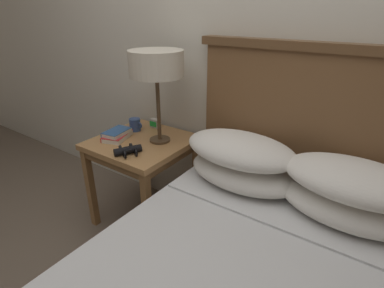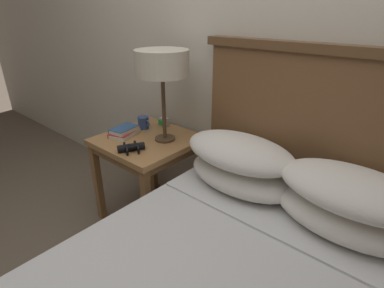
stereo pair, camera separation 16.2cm
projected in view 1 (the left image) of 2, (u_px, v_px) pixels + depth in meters
name	position (u px, v px, depth m)	size (l,w,h in m)	color
wall_back	(249.00, 26.00, 1.62)	(8.00, 0.06, 2.60)	beige
nightstand	(143.00, 151.00, 1.96)	(0.58, 0.58, 0.61)	#AD7A47
table_lamp	(156.00, 65.00, 1.72)	(0.32, 0.32, 0.56)	#4C3823
book_on_nightstand	(117.00, 136.00, 1.94)	(0.18, 0.23, 0.03)	silver
book_stacked_on_top	(117.00, 132.00, 1.92)	(0.14, 0.19, 0.03)	silver
binoculars_pair	(128.00, 150.00, 1.73)	(0.16, 0.16, 0.05)	black
coffee_mug	(135.00, 125.00, 2.06)	(0.10, 0.08, 0.08)	#334C84
alarm_clock	(155.00, 123.00, 2.12)	(0.07, 0.05, 0.06)	#B7B2A8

